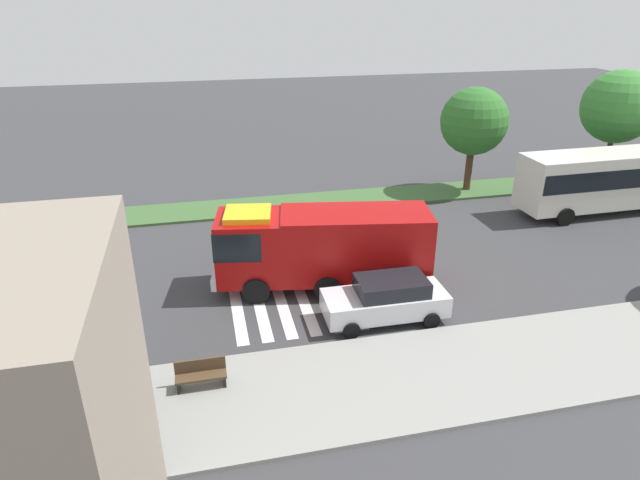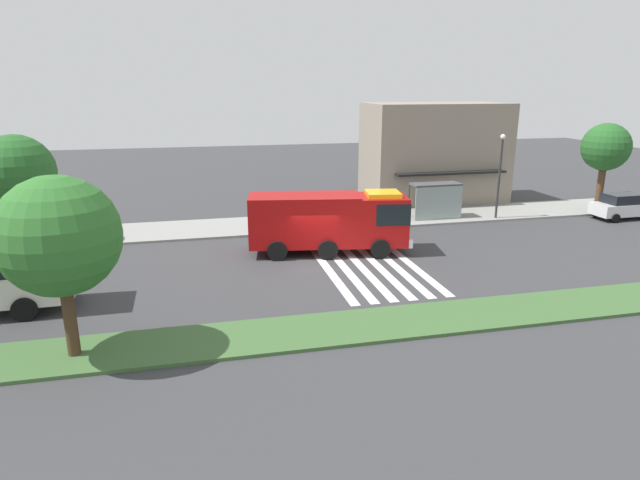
{
  "view_description": "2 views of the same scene",
  "coord_description": "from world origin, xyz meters",
  "px_view_note": "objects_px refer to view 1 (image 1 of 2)",
  "views": [
    {
      "loc": [
        5.81,
        22.27,
        11.59
      ],
      "look_at": [
        0.91,
        0.82,
        1.59
      ],
      "focal_mm": 30.78,
      "sensor_mm": 36.0,
      "label": 1
    },
    {
      "loc": [
        -6.15,
        -26.58,
        9.25
      ],
      "look_at": [
        0.2,
        0.45,
        1.26
      ],
      "focal_mm": 30.34,
      "sensor_mm": 36.0,
      "label": 2
    }
  ],
  "objects_px": {
    "bus_stop_shelter": "(57,357)",
    "median_tree_far_west": "(619,107)",
    "fire_truck": "(316,245)",
    "transit_bus": "(619,176)",
    "bench_near_shelter": "(201,374)",
    "median_tree_west": "(474,122)",
    "parked_car_west": "(386,299)"
  },
  "relations": [
    {
      "from": "bus_stop_shelter",
      "to": "median_tree_far_west",
      "type": "height_order",
      "value": "median_tree_far_west"
    },
    {
      "from": "fire_truck",
      "to": "transit_bus",
      "type": "bearing_deg",
      "value": -155.52
    },
    {
      "from": "fire_truck",
      "to": "bench_near_shelter",
      "type": "bearing_deg",
      "value": 58.68
    },
    {
      "from": "transit_bus",
      "to": "median_tree_west",
      "type": "height_order",
      "value": "median_tree_west"
    },
    {
      "from": "fire_truck",
      "to": "bus_stop_shelter",
      "type": "relative_size",
      "value": 2.66
    },
    {
      "from": "transit_bus",
      "to": "median_tree_far_west",
      "type": "height_order",
      "value": "median_tree_far_west"
    },
    {
      "from": "bus_stop_shelter",
      "to": "median_tree_far_west",
      "type": "distance_m",
      "value": 34.85
    },
    {
      "from": "fire_truck",
      "to": "median_tree_far_west",
      "type": "height_order",
      "value": "median_tree_far_west"
    },
    {
      "from": "transit_bus",
      "to": "median_tree_west",
      "type": "relative_size",
      "value": 1.84
    },
    {
      "from": "median_tree_west",
      "to": "parked_car_west",
      "type": "bearing_deg",
      "value": 52.8
    },
    {
      "from": "transit_bus",
      "to": "bench_near_shelter",
      "type": "xyz_separation_m",
      "value": [
        23.65,
        10.67,
        -1.48
      ]
    },
    {
      "from": "bus_stop_shelter",
      "to": "bench_near_shelter",
      "type": "distance_m",
      "value": 4.2
    },
    {
      "from": "median_tree_west",
      "to": "transit_bus",
      "type": "bearing_deg",
      "value": 142.96
    },
    {
      "from": "fire_truck",
      "to": "transit_bus",
      "type": "distance_m",
      "value": 19.27
    },
    {
      "from": "parked_car_west",
      "to": "transit_bus",
      "type": "distance_m",
      "value": 18.5
    },
    {
      "from": "transit_bus",
      "to": "median_tree_west",
      "type": "distance_m",
      "value": 8.66
    },
    {
      "from": "bench_near_shelter",
      "to": "transit_bus",
      "type": "bearing_deg",
      "value": -155.71
    },
    {
      "from": "parked_car_west",
      "to": "median_tree_west",
      "type": "relative_size",
      "value": 0.75
    },
    {
      "from": "median_tree_west",
      "to": "bus_stop_shelter",
      "type": "bearing_deg",
      "value": 36.75
    },
    {
      "from": "transit_bus",
      "to": "fire_truck",
      "type": "bearing_deg",
      "value": -166.03
    },
    {
      "from": "median_tree_far_west",
      "to": "median_tree_west",
      "type": "distance_m",
      "value": 10.0
    },
    {
      "from": "transit_bus",
      "to": "median_tree_far_west",
      "type": "relative_size",
      "value": 1.66
    },
    {
      "from": "parked_car_west",
      "to": "bus_stop_shelter",
      "type": "relative_size",
      "value": 1.35
    },
    {
      "from": "bench_near_shelter",
      "to": "median_tree_far_west",
      "type": "height_order",
      "value": "median_tree_far_west"
    },
    {
      "from": "bus_stop_shelter",
      "to": "bench_near_shelter",
      "type": "relative_size",
      "value": 2.19
    },
    {
      "from": "median_tree_far_west",
      "to": "median_tree_west",
      "type": "bearing_deg",
      "value": 0.0
    },
    {
      "from": "bench_near_shelter",
      "to": "median_tree_west",
      "type": "bearing_deg",
      "value": -137.28
    },
    {
      "from": "bench_near_shelter",
      "to": "median_tree_west",
      "type": "xyz_separation_m",
      "value": [
        -17.0,
        -15.69,
        3.84
      ]
    },
    {
      "from": "transit_bus",
      "to": "bus_stop_shelter",
      "type": "height_order",
      "value": "transit_bus"
    },
    {
      "from": "fire_truck",
      "to": "median_tree_west",
      "type": "height_order",
      "value": "median_tree_west"
    },
    {
      "from": "bench_near_shelter",
      "to": "median_tree_far_west",
      "type": "xyz_separation_m",
      "value": [
        -26.98,
        -15.69,
        4.29
      ]
    },
    {
      "from": "transit_bus",
      "to": "bus_stop_shelter",
      "type": "xyz_separation_m",
      "value": [
        27.65,
        10.66,
        -0.19
      ]
    }
  ]
}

